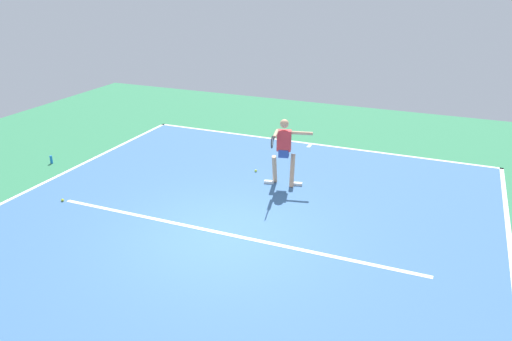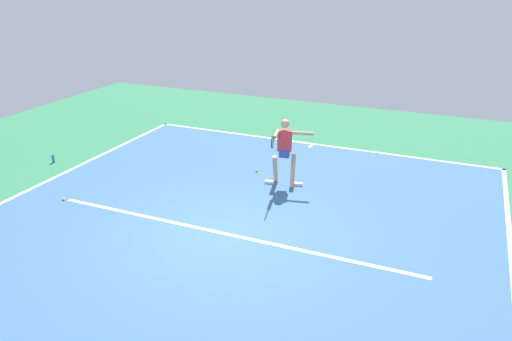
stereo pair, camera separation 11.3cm
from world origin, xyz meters
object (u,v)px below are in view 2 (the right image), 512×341
(tennis_ball_centre_court, at_px, (257,171))
(water_bottle, at_px, (53,159))
(tennis_player, at_px, (285,149))
(tennis_ball_by_sideline, at_px, (63,199))

(tennis_ball_centre_court, relative_size, water_bottle, 0.30)
(tennis_player, relative_size, water_bottle, 7.76)
(tennis_player, relative_size, tennis_ball_centre_court, 25.87)
(tennis_ball_by_sideline, height_order, tennis_ball_centre_court, same)
(tennis_player, xyz_separation_m, tennis_ball_by_sideline, (4.41, 2.88, -0.93))
(tennis_player, height_order, tennis_ball_by_sideline, tennis_player)
(water_bottle, bearing_deg, tennis_player, -170.54)
(tennis_ball_by_sideline, relative_size, tennis_ball_centre_court, 1.00)
(tennis_player, bearing_deg, tennis_ball_by_sideline, 20.40)
(tennis_player, distance_m, water_bottle, 6.59)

